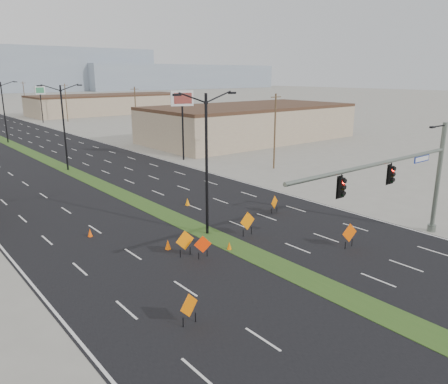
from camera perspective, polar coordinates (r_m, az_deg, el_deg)
ground at (r=24.23m, az=15.61°, el=-13.07°), size 600.00×600.00×0.00m
building_se_near at (r=77.46m, az=3.28°, el=8.86°), size 36.00×18.00×5.50m
building_se_far at (r=134.39m, az=-14.70°, el=10.97°), size 44.00×16.00×5.00m
mesa_east at (r=360.98m, az=-6.03°, el=14.75°), size 160.00×50.00×18.00m
signal_mast at (r=30.54m, az=22.61°, el=1.81°), size 16.30×0.60×8.00m
streetlight_0 at (r=30.41m, az=-2.29°, el=4.13°), size 5.15×0.24×10.02m
streetlight_1 at (r=55.21m, az=-20.19°, el=8.21°), size 5.15×0.24×10.02m
streetlight_2 at (r=82.09m, az=-26.80°, el=9.52°), size 5.15×0.24×10.02m
utility_pole_0 at (r=53.28m, az=6.66°, el=8.00°), size 1.60×0.20×9.00m
utility_pole_1 at (r=81.53m, az=-11.46°, el=10.27°), size 1.60×0.20×9.00m
utility_pole_2 at (r=113.61m, az=-19.92°, el=10.98°), size 1.60×0.20×9.00m
utility_pole_3 at (r=147.02m, az=-24.62°, el=11.28°), size 1.60×0.20×9.00m
construction_sign_0 at (r=20.73m, az=-4.59°, el=-14.70°), size 1.16×0.36×1.58m
construction_sign_1 at (r=27.53m, az=-2.78°, el=-6.95°), size 1.04×0.50×1.50m
construction_sign_2 at (r=27.86m, az=-5.12°, el=-6.41°), size 1.30×0.13×1.73m
construction_sign_3 at (r=31.19m, az=3.08°, el=-3.89°), size 1.35×0.06×1.79m
construction_sign_4 at (r=30.19m, az=16.07°, el=-5.25°), size 1.28×0.23×1.71m
construction_sign_5 at (r=36.53m, az=6.61°, el=-1.42°), size 1.06×0.40×1.48m
cone_0 at (r=29.26m, az=-7.34°, el=-6.84°), size 0.47×0.47×0.67m
cone_1 at (r=28.97m, az=0.69°, el=-7.05°), size 0.37×0.37×0.56m
cone_2 at (r=38.59m, az=-4.79°, el=-1.28°), size 0.45×0.45×0.68m
cone_3 at (r=32.64m, az=-17.10°, el=-5.12°), size 0.37×0.37×0.59m
pole_sign_east_near at (r=58.52m, az=-5.47°, el=11.40°), size 2.92×1.35×9.15m
pole_sign_east_far at (r=112.91m, az=-22.89°, el=11.79°), size 2.69×1.34×8.46m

